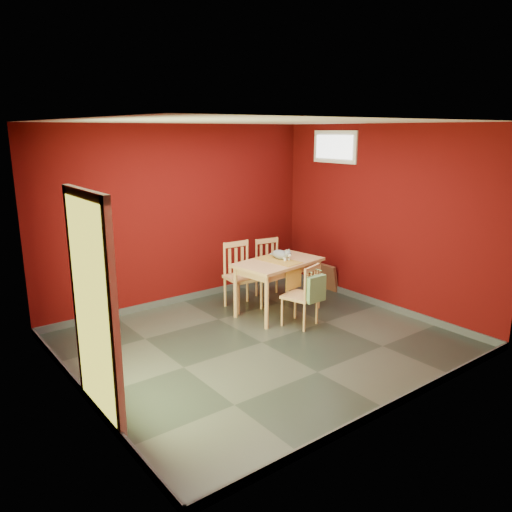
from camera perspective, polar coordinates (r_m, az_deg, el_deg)
ground at (r=6.40m, az=0.68°, el=-9.85°), size 4.50×4.50×0.00m
room_shell at (r=6.38m, az=0.69°, el=-9.44°), size 4.50×4.50×4.50m
doorway at (r=4.65m, az=-18.23°, el=-5.13°), size 0.06×1.01×2.13m
window at (r=8.08m, az=8.98°, el=12.22°), size 0.05×0.90×0.50m
outlet_plate at (r=8.70m, az=0.90°, el=-1.16°), size 0.08×0.02×0.12m
dining_table at (r=7.18m, az=2.56°, el=-1.31°), size 1.35×0.90×0.79m
table_runner at (r=7.09m, az=3.15°, el=-1.15°), size 0.41×0.72×0.34m
chair_far_left at (r=7.46m, az=-1.69°, el=-2.14°), size 0.50×0.50×0.99m
chair_far_right at (r=7.92m, az=1.73°, el=-1.39°), size 0.51×0.51×0.94m
chair_near at (r=6.79m, az=5.34°, el=-4.42°), size 0.51×0.51×0.87m
tote_bag at (r=6.64m, az=6.83°, el=-3.73°), size 0.30×0.18×0.42m
cat at (r=7.24m, az=2.82°, el=0.36°), size 0.20×0.37×0.18m
picture_frame at (r=8.43m, az=8.04°, el=-2.37°), size 0.15×0.44×0.45m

